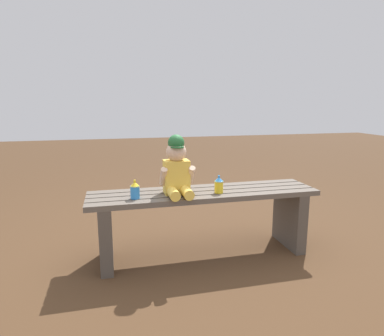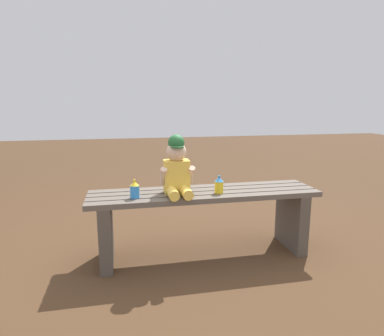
# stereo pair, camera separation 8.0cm
# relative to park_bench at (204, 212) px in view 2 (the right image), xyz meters

# --- Properties ---
(ground_plane) EXTENTS (16.00, 16.00, 0.00)m
(ground_plane) POSITION_rel_park_bench_xyz_m (0.00, -0.00, -0.32)
(ground_plane) COLOR #4C331E
(park_bench) EXTENTS (1.61, 0.38, 0.48)m
(park_bench) POSITION_rel_park_bench_xyz_m (0.00, 0.00, 0.00)
(park_bench) COLOR #60564C
(park_bench) RESTS_ON ground_plane
(child_figure) EXTENTS (0.23, 0.27, 0.40)m
(child_figure) POSITION_rel_park_bench_xyz_m (-0.20, -0.03, 0.33)
(child_figure) COLOR #F2C64C
(child_figure) RESTS_ON park_bench
(sippy_cup_left) EXTENTS (0.06, 0.06, 0.12)m
(sippy_cup_left) POSITION_rel_park_bench_xyz_m (-0.49, -0.07, 0.22)
(sippy_cup_left) COLOR #338CE5
(sippy_cup_left) RESTS_ON park_bench
(sippy_cup_right) EXTENTS (0.06, 0.06, 0.12)m
(sippy_cup_right) POSITION_rel_park_bench_xyz_m (0.09, -0.07, 0.22)
(sippy_cup_right) COLOR yellow
(sippy_cup_right) RESTS_ON park_bench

